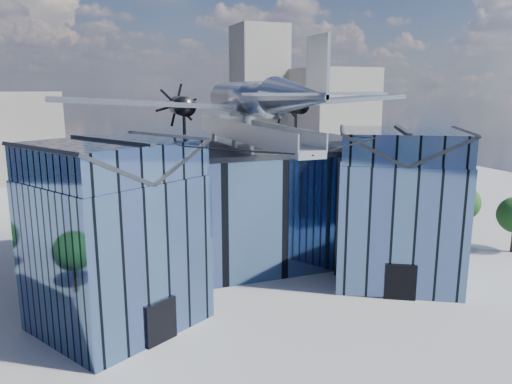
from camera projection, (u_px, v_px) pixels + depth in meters
name	position (u px, v px, depth m)	size (l,w,h in m)	color
ground_plane	(266.00, 293.00, 36.74)	(120.00, 120.00, 0.00)	gray
museum	(239.00, 203.00, 40.90)	(32.88, 24.50, 17.60)	#476292
bg_towers	(159.00, 117.00, 81.30)	(77.00, 24.50, 26.00)	gray
tree_side_e	(463.00, 203.00, 49.38)	(3.66, 3.66, 5.25)	black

